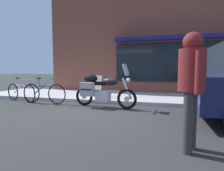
{
  "coord_description": "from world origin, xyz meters",
  "views": [
    {
      "loc": [
        1.77,
        -5.01,
        1.22
      ],
      "look_at": [
        0.24,
        0.81,
        0.7
      ],
      "focal_mm": 29.36,
      "sensor_mm": 36.0,
      "label": 1
    }
  ],
  "objects_px": {
    "touring_motorcycle": "(100,89)",
    "parked_bicycle": "(44,93)",
    "sandwich_board_sign": "(94,86)",
    "pedestrian_walking": "(192,77)",
    "second_bicycle_by_cafe": "(21,92)"
  },
  "relations": [
    {
      "from": "touring_motorcycle",
      "to": "parked_bicycle",
      "type": "relative_size",
      "value": 1.2
    },
    {
      "from": "sandwich_board_sign",
      "to": "parked_bicycle",
      "type": "bearing_deg",
      "value": -134.72
    },
    {
      "from": "parked_bicycle",
      "to": "pedestrian_walking",
      "type": "relative_size",
      "value": 1.01
    },
    {
      "from": "touring_motorcycle",
      "to": "pedestrian_walking",
      "type": "bearing_deg",
      "value": -49.73
    },
    {
      "from": "touring_motorcycle",
      "to": "pedestrian_walking",
      "type": "xyz_separation_m",
      "value": [
        2.31,
        -2.73,
        0.51
      ]
    },
    {
      "from": "sandwich_board_sign",
      "to": "second_bicycle_by_cafe",
      "type": "xyz_separation_m",
      "value": [
        -2.52,
        -1.3,
        -0.18
      ]
    },
    {
      "from": "pedestrian_walking",
      "to": "sandwich_board_sign",
      "type": "relative_size",
      "value": 2.07
    },
    {
      "from": "parked_bicycle",
      "to": "touring_motorcycle",
      "type": "bearing_deg",
      "value": -3.24
    },
    {
      "from": "sandwich_board_sign",
      "to": "second_bicycle_by_cafe",
      "type": "height_order",
      "value": "sandwich_board_sign"
    },
    {
      "from": "second_bicycle_by_cafe",
      "to": "pedestrian_walking",
      "type": "bearing_deg",
      "value": -27.97
    },
    {
      "from": "touring_motorcycle",
      "to": "second_bicycle_by_cafe",
      "type": "height_order",
      "value": "touring_motorcycle"
    },
    {
      "from": "pedestrian_walking",
      "to": "second_bicycle_by_cafe",
      "type": "height_order",
      "value": "pedestrian_walking"
    },
    {
      "from": "second_bicycle_by_cafe",
      "to": "parked_bicycle",
      "type": "bearing_deg",
      "value": -6.64
    },
    {
      "from": "sandwich_board_sign",
      "to": "touring_motorcycle",
      "type": "bearing_deg",
      "value": -63.21
    },
    {
      "from": "touring_motorcycle",
      "to": "sandwich_board_sign",
      "type": "height_order",
      "value": "touring_motorcycle"
    }
  ]
}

